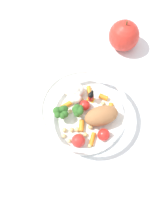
% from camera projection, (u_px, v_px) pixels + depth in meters
% --- Properties ---
extents(ground_plane, '(2.40, 2.40, 0.00)m').
position_uv_depth(ground_plane, '(87.00, 109.00, 0.61)').
color(ground_plane, white).
extents(food_container, '(0.20, 0.20, 0.06)m').
position_uv_depth(food_container, '(85.00, 112.00, 0.57)').
color(food_container, white).
rests_on(food_container, ground_plane).
extents(loose_apple, '(0.08, 0.08, 0.09)m').
position_uv_depth(loose_apple, '(124.00, 36.00, 0.64)').
color(loose_apple, red).
rests_on(loose_apple, ground_plane).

